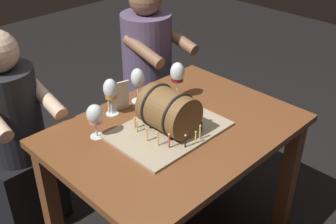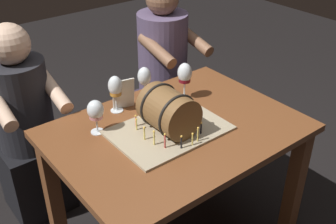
% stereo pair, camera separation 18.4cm
% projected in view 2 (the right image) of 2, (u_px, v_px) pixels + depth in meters
% --- Properties ---
extents(dining_table, '(1.13, 0.83, 0.73)m').
position_uv_depth(dining_table, '(176.00, 149.00, 1.98)').
color(dining_table, brown).
rests_on(dining_table, ground).
extents(barrel_cake, '(0.51, 0.36, 0.21)m').
position_uv_depth(barrel_cake, '(168.00, 114.00, 1.85)').
color(barrel_cake, tan).
rests_on(barrel_cake, dining_table).
extents(wine_glass_empty, '(0.07, 0.07, 0.18)m').
position_uv_depth(wine_glass_empty, '(144.00, 77.00, 2.08)').
color(wine_glass_empty, white).
rests_on(wine_glass_empty, dining_table).
extents(wine_glass_red, '(0.07, 0.07, 0.20)m').
position_uv_depth(wine_glass_red, '(185.00, 74.00, 2.09)').
color(wine_glass_red, white).
rests_on(wine_glass_red, dining_table).
extents(wine_glass_rose, '(0.08, 0.08, 0.16)m').
position_uv_depth(wine_glass_rose, '(96.00, 111.00, 1.83)').
color(wine_glass_rose, white).
rests_on(wine_glass_rose, dining_table).
extents(wine_glass_amber, '(0.07, 0.07, 0.19)m').
position_uv_depth(wine_glass_amber, '(115.00, 88.00, 1.98)').
color(wine_glass_amber, white).
rests_on(wine_glass_amber, dining_table).
extents(menu_card, '(0.11, 0.05, 0.16)m').
position_uv_depth(menu_card, '(124.00, 94.00, 2.03)').
color(menu_card, silver).
rests_on(menu_card, dining_table).
extents(person_seated_left, '(0.35, 0.45, 1.14)m').
position_uv_depth(person_seated_left, '(28.00, 135.00, 2.25)').
color(person_seated_left, black).
rests_on(person_seated_left, ground).
extents(person_seated_right, '(0.36, 0.45, 1.19)m').
position_uv_depth(person_seated_right, '(163.00, 82.00, 2.73)').
color(person_seated_right, '#372D40').
rests_on(person_seated_right, ground).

